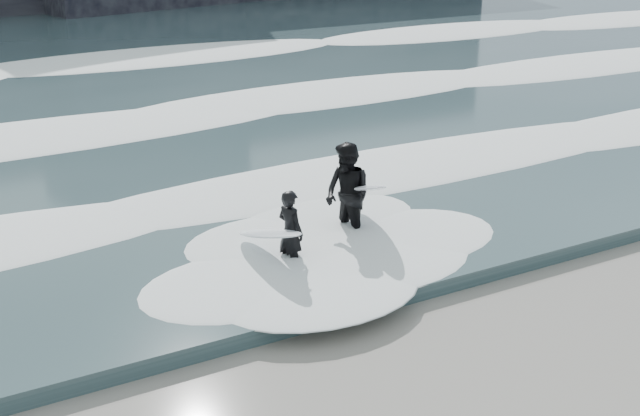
# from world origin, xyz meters

# --- Properties ---
(sea) EXTENTS (90.00, 52.00, 0.30)m
(sea) POSITION_xyz_m (0.00, 29.00, 0.15)
(sea) COLOR #2E4247
(sea) RESTS_ON ground
(foam_near) EXTENTS (60.00, 3.20, 0.20)m
(foam_near) POSITION_xyz_m (0.00, 9.00, 0.40)
(foam_near) COLOR white
(foam_near) RESTS_ON sea
(foam_mid) EXTENTS (60.00, 4.00, 0.24)m
(foam_mid) POSITION_xyz_m (0.00, 16.00, 0.42)
(foam_mid) COLOR white
(foam_mid) RESTS_ON sea
(foam_far) EXTENTS (60.00, 4.80, 0.30)m
(foam_far) POSITION_xyz_m (0.00, 25.00, 0.45)
(foam_far) COLOR white
(foam_far) RESTS_ON sea
(surfer_left) EXTENTS (1.01, 2.10, 1.56)m
(surfer_left) POSITION_xyz_m (0.13, 5.12, 0.79)
(surfer_left) COLOR black
(surfer_left) RESTS_ON ground
(surfer_right) EXTENTS (1.51, 2.19, 2.04)m
(surfer_right) POSITION_xyz_m (1.80, 5.68, 1.03)
(surfer_right) COLOR black
(surfer_right) RESTS_ON ground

